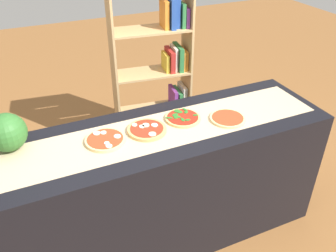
{
  "coord_description": "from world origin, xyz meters",
  "views": [
    {
      "loc": [
        -0.79,
        -1.76,
        2.22
      ],
      "look_at": [
        0.0,
        0.0,
        0.98
      ],
      "focal_mm": 38.09,
      "sensor_mm": 36.0,
      "label": 1
    }
  ],
  "objects": [
    {
      "name": "bookshelf",
      "position": [
        0.43,
        1.12,
        0.83
      ],
      "size": [
        0.75,
        0.38,
        1.65
      ],
      "color": "tan",
      "rests_on": "ground_plane"
    },
    {
      "name": "pizza_mozzarella_1",
      "position": [
        -0.14,
        0.03,
        0.97
      ],
      "size": [
        0.25,
        0.25,
        0.03
      ],
      "color": "tan",
      "rests_on": "parchment_paper"
    },
    {
      "name": "pizza_mozzarella_0",
      "position": [
        -0.41,
        0.02,
        0.97
      ],
      "size": [
        0.25,
        0.25,
        0.03
      ],
      "color": "#E5C17F",
      "rests_on": "parchment_paper"
    },
    {
      "name": "watermelon",
      "position": [
        -0.94,
        0.18,
        1.07
      ],
      "size": [
        0.23,
        0.23,
        0.23
      ],
      "primitive_type": "sphere",
      "color": "#2D6628",
      "rests_on": "counter"
    },
    {
      "name": "ground_plane",
      "position": [
        0.0,
        0.0,
        0.0
      ],
      "size": [
        12.0,
        12.0,
        0.0
      ],
      "primitive_type": "plane",
      "color": "brown"
    },
    {
      "name": "parchment_paper",
      "position": [
        0.0,
        0.0,
        0.96
      ],
      "size": [
        2.07,
        0.41,
        0.0
      ],
      "primitive_type": "cube",
      "color": "tan",
      "rests_on": "counter"
    },
    {
      "name": "counter",
      "position": [
        0.0,
        0.0,
        0.48
      ],
      "size": [
        2.19,
        0.67,
        0.96
      ],
      "primitive_type": "cube",
      "color": "black",
      "rests_on": "ground_plane"
    },
    {
      "name": "pizza_plain_3",
      "position": [
        0.41,
        -0.06,
        0.97
      ],
      "size": [
        0.24,
        0.24,
        0.02
      ],
      "color": "#E5C17F",
      "rests_on": "parchment_paper"
    },
    {
      "name": "pizza_spinach_2",
      "position": [
        0.14,
        0.07,
        0.97
      ],
      "size": [
        0.24,
        0.24,
        0.02
      ],
      "color": "#DBB26B",
      "rests_on": "parchment_paper"
    }
  ]
}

